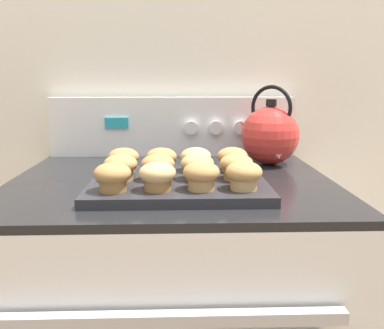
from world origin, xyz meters
The scene contains 16 objects.
wall_back centered at (0.00, 0.72, 1.20)m, with size 8.00×0.05×2.40m.
control_panel centered at (0.00, 0.67, 1.02)m, with size 0.78×0.07×0.19m.
muffin_pan centered at (0.02, 0.25, 0.94)m, with size 0.39×0.31×0.02m.
muffin_r0_c0 centered at (-0.12, 0.16, 0.98)m, with size 0.08×0.08×0.06m.
muffin_r0_c1 centered at (-0.02, 0.16, 0.98)m, with size 0.08×0.08×0.06m.
muffin_r0_c2 centered at (0.07, 0.16, 0.98)m, with size 0.08×0.08×0.06m.
muffin_r0_c3 centered at (0.15, 0.16, 0.98)m, with size 0.08×0.08×0.06m.
muffin_r1_c0 centered at (-0.11, 0.25, 0.98)m, with size 0.08×0.08×0.06m.
muffin_r1_c1 centered at (-0.03, 0.25, 0.98)m, with size 0.08×0.08×0.06m.
muffin_r1_c2 centered at (0.06, 0.25, 0.98)m, with size 0.08×0.08×0.06m.
muffin_r1_c3 centered at (0.15, 0.25, 0.98)m, with size 0.08×0.08×0.06m.
muffin_r2_c0 centered at (-0.12, 0.33, 0.98)m, with size 0.08×0.08×0.06m.
muffin_r2_c1 centered at (-0.02, 0.33, 0.98)m, with size 0.08×0.08×0.06m.
muffin_r2_c2 centered at (0.06, 0.33, 0.98)m, with size 0.08×0.08×0.06m.
muffin_r2_c3 centered at (0.15, 0.33, 0.98)m, with size 0.08×0.08×0.06m.
tea_kettle centered at (0.28, 0.52, 1.01)m, with size 0.18×0.17×0.23m.
Camera 1 is at (0.02, -0.65, 1.17)m, focal length 38.00 mm.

